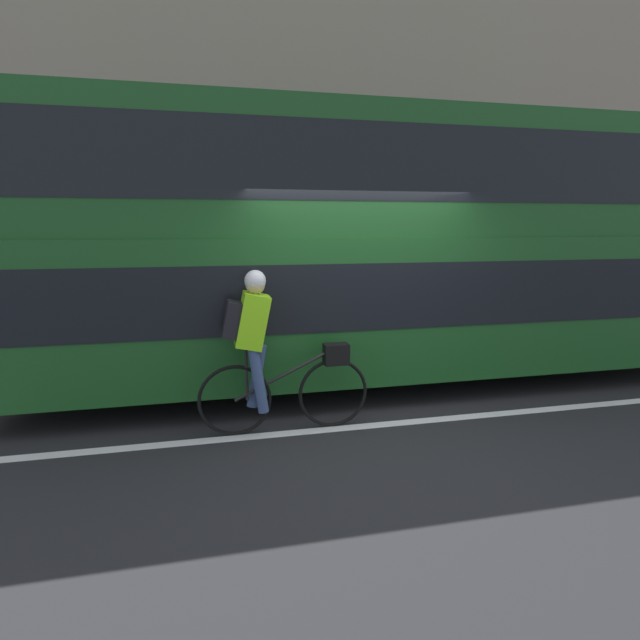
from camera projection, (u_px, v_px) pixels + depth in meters
The scene contains 6 objects.
ground_plane at pixel (367, 420), 5.55m from camera, with size 80.00×80.00×0.00m, color #232326.
road_center_line at pixel (371, 425), 5.39m from camera, with size 50.00×0.14×0.01m, color silver.
sidewalk_curb at pixel (290, 325), 10.54m from camera, with size 60.00×2.17×0.11m.
building_facade at pixel (279, 147), 11.02m from camera, with size 60.00×0.30×7.67m.
bus at pixel (377, 241), 6.77m from camera, with size 9.42×2.61×3.46m.
cyclist_on_bike at pixel (267, 348), 5.06m from camera, with size 1.79×0.32×1.70m.
Camera 1 is at (-1.67, -4.99, 2.13)m, focal length 28.00 mm.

